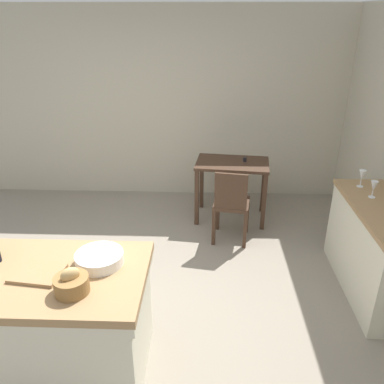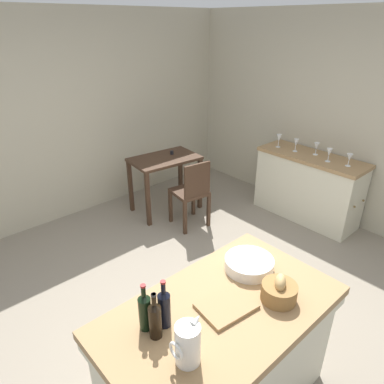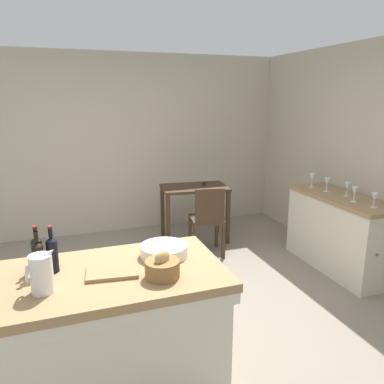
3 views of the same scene
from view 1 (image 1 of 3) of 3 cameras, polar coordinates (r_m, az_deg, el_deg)
ground_plane at (r=3.83m, az=-8.43°, el=-16.13°), size 6.76×6.76×0.00m
wall_back at (r=5.60m, az=-4.65°, el=12.43°), size 5.32×0.12×2.60m
island_table at (r=3.17m, az=-20.55°, el=-16.85°), size 1.51×0.87×0.87m
side_cabinet at (r=4.12m, az=25.09°, el=-7.69°), size 0.52×1.39×0.88m
writing_desk at (r=4.98m, az=5.84°, el=2.93°), size 0.96×0.66×0.83m
wooden_chair at (r=4.51m, az=5.73°, el=-1.63°), size 0.46×0.46×0.91m
wash_bowl at (r=2.87m, az=-13.30°, el=-9.38°), size 0.34×0.34×0.08m
bread_basket at (r=2.64m, az=-17.12°, el=-12.59°), size 0.22×0.22×0.18m
cutting_board at (r=2.90m, az=-21.51°, el=-10.93°), size 0.35×0.28×0.02m
wine_glass_right at (r=4.06m, az=24.92°, el=0.75°), size 0.07×0.07×0.17m
wine_glass_far_right at (r=4.27m, az=23.47°, el=2.22°), size 0.07×0.07×0.18m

